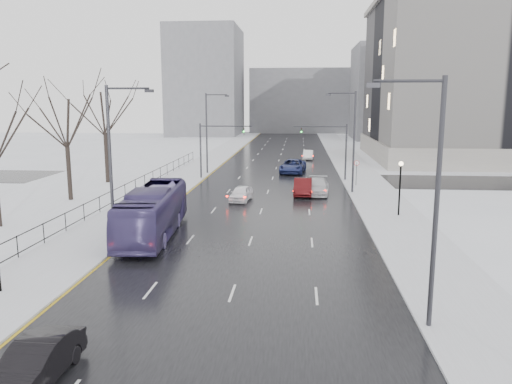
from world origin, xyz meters
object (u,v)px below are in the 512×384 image
(streetlight_l_far, at_px, (208,129))
(mast_signal_left, at_px, (210,144))
(no_uturn_sign, at_px, (357,165))
(bus, at_px, (153,212))
(streetlight_l_near, at_px, (114,158))
(sedan_right_cross, at_px, (293,166))
(sedan_right_distant, at_px, (308,155))
(lamppost_r_mid, at_px, (400,180))
(tree_park_c, at_px, (0,228))
(sedan_right_near, at_px, (303,187))
(mast_signal_right, at_px, (337,145))
(streetlight_r_near, at_px, (431,192))
(tree_park_d, at_px, (71,201))
(sedan_left_near, at_px, (35,363))
(sedan_right_far, at_px, (317,186))
(tree_park_e, at_px, (108,183))
(sedan_center_near, at_px, (241,193))
(streetlight_r_mid, at_px, (352,137))

(streetlight_l_far, relative_size, mast_signal_left, 1.54)
(no_uturn_sign, distance_m, bus, 26.48)
(streetlight_l_near, bearing_deg, sedan_right_cross, 72.75)
(no_uturn_sign, relative_size, sedan_right_distant, 0.63)
(lamppost_r_mid, height_order, sedan_right_cross, lamppost_r_mid)
(tree_park_c, distance_m, sedan_right_near, 26.39)
(sedan_right_near, bearing_deg, sedan_right_distant, 89.51)
(tree_park_c, bearing_deg, mast_signal_right, 42.90)
(streetlight_l_far, relative_size, no_uturn_sign, 3.70)
(tree_park_c, height_order, mast_signal_left, mast_signal_left)
(streetlight_r_near, xyz_separation_m, bus, (-14.87, 12.83, -3.93))
(sedan_right_distant, bearing_deg, no_uturn_sign, -76.09)
(streetlight_l_near, distance_m, bus, 5.06)
(sedan_right_distant, bearing_deg, bus, -100.40)
(tree_park_d, relative_size, sedan_left_near, 2.89)
(sedan_right_distant, bearing_deg, streetlight_r_near, -83.20)
(lamppost_r_mid, height_order, mast_signal_right, mast_signal_right)
(sedan_right_distant, bearing_deg, lamppost_r_mid, -77.28)
(tree_park_c, relative_size, sedan_right_distant, 2.68)
(streetlight_l_near, height_order, mast_signal_right, streetlight_l_near)
(lamppost_r_mid, bearing_deg, streetlight_r_near, -98.06)
(bus, relative_size, sedan_right_far, 2.22)
(mast_signal_right, height_order, sedan_right_near, mast_signal_right)
(tree_park_e, xyz_separation_m, sedan_right_cross, (20.51, 9.74, 0.90))
(sedan_center_near, bearing_deg, streetlight_l_near, -104.37)
(no_uturn_sign, distance_m, sedan_right_cross, 12.01)
(streetlight_r_mid, distance_m, streetlight_l_near, 25.82)
(streetlight_r_near, relative_size, sedan_center_near, 2.47)
(tree_park_c, distance_m, streetlight_l_far, 30.37)
(sedan_center_near, bearing_deg, tree_park_d, -168.42)
(tree_park_c, xyz_separation_m, mast_signal_right, (25.83, 24.00, 4.11))
(tree_park_e, bearing_deg, mast_signal_right, 8.90)
(streetlight_r_mid, xyz_separation_m, streetlight_l_far, (-16.33, 12.00, 0.00))
(tree_park_e, distance_m, lamppost_r_mid, 32.52)
(sedan_right_cross, bearing_deg, streetlight_l_far, -163.48)
(tree_park_c, relative_size, mast_signal_left, 1.77)
(streetlight_r_mid, bearing_deg, streetlight_l_near, -129.24)
(streetlight_r_near, height_order, sedan_right_far, streetlight_r_near)
(lamppost_r_mid, xyz_separation_m, sedan_left_near, (-16.29, -25.20, -2.19))
(streetlight_l_near, bearing_deg, sedan_right_near, 57.84)
(tree_park_c, height_order, sedan_right_cross, tree_park_c)
(streetlight_r_mid, xyz_separation_m, sedan_left_near, (-13.46, -35.20, -4.87))
(tree_park_c, xyz_separation_m, tree_park_d, (0.70, 10.00, 0.00))
(streetlight_r_mid, distance_m, bus, 23.05)
(streetlight_l_near, distance_m, mast_signal_right, 32.03)
(sedan_right_distant, bearing_deg, tree_park_c, -113.85)
(tree_park_c, xyz_separation_m, bus, (11.80, -1.17, 1.69))
(streetlight_l_near, bearing_deg, streetlight_r_mid, 50.76)
(sedan_right_near, bearing_deg, mast_signal_left, 140.30)
(streetlight_l_far, bearing_deg, bus, -87.12)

